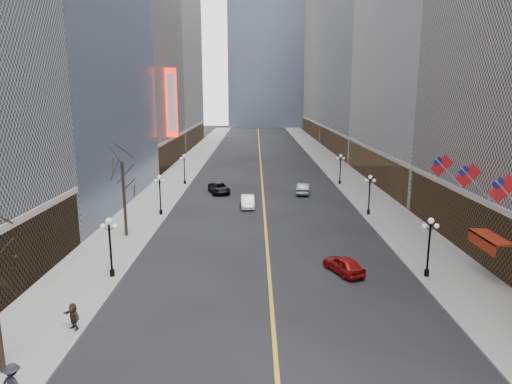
{
  "coord_description": "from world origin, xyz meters",
  "views": [
    {
      "loc": [
        -1.06,
        -2.12,
        13.5
      ],
      "look_at": [
        -1.03,
        19.26,
        8.91
      ],
      "focal_mm": 32.0,
      "sensor_mm": 36.0,
      "label": 1
    }
  ],
  "objects_px": {
    "streetlamp_east_1": "(429,241)",
    "car_sb_far": "(303,188)",
    "streetlamp_west_3": "(184,166)",
    "car_nb_mid": "(248,201)",
    "streetlamp_east_2": "(370,191)",
    "streetlamp_east_3": "(340,166)",
    "streetlamp_west_2": "(160,191)",
    "car_sb_mid": "(344,265)",
    "streetlamp_west_1": "(110,241)",
    "car_nb_far": "(219,188)"
  },
  "relations": [
    {
      "from": "streetlamp_west_3",
      "to": "car_nb_mid",
      "type": "distance_m",
      "value": 17.31
    },
    {
      "from": "car_nb_mid",
      "to": "car_nb_far",
      "type": "distance_m",
      "value": 9.07
    },
    {
      "from": "streetlamp_west_1",
      "to": "streetlamp_west_2",
      "type": "relative_size",
      "value": 1.0
    },
    {
      "from": "car_sb_mid",
      "to": "streetlamp_west_1",
      "type": "bearing_deg",
      "value": -20.59
    },
    {
      "from": "streetlamp_east_3",
      "to": "streetlamp_west_2",
      "type": "relative_size",
      "value": 1.0
    },
    {
      "from": "streetlamp_east_2",
      "to": "streetlamp_west_3",
      "type": "xyz_separation_m",
      "value": [
        -23.6,
        18.0,
        0.0
      ]
    },
    {
      "from": "streetlamp_west_2",
      "to": "car_sb_far",
      "type": "relative_size",
      "value": 0.95
    },
    {
      "from": "streetlamp_east_2",
      "to": "car_nb_mid",
      "type": "distance_m",
      "value": 14.5
    },
    {
      "from": "streetlamp_east_1",
      "to": "streetlamp_west_3",
      "type": "bearing_deg",
      "value": 123.25
    },
    {
      "from": "streetlamp_east_1",
      "to": "streetlamp_east_2",
      "type": "relative_size",
      "value": 1.0
    },
    {
      "from": "streetlamp_west_1",
      "to": "streetlamp_east_2",
      "type": "bearing_deg",
      "value": 37.33
    },
    {
      "from": "streetlamp_east_3",
      "to": "car_nb_mid",
      "type": "height_order",
      "value": "streetlamp_east_3"
    },
    {
      "from": "streetlamp_east_3",
      "to": "car_nb_mid",
      "type": "xyz_separation_m",
      "value": [
        -13.8,
        -14.1,
        -2.16
      ]
    },
    {
      "from": "streetlamp_west_3",
      "to": "streetlamp_east_2",
      "type": "bearing_deg",
      "value": -37.33
    },
    {
      "from": "streetlamp_west_1",
      "to": "car_nb_mid",
      "type": "distance_m",
      "value": 24.09
    },
    {
      "from": "streetlamp_east_1",
      "to": "car_sb_far",
      "type": "bearing_deg",
      "value": 101.99
    },
    {
      "from": "streetlamp_east_1",
      "to": "streetlamp_west_2",
      "type": "distance_m",
      "value": 29.68
    },
    {
      "from": "car_nb_mid",
      "to": "streetlamp_east_3",
      "type": "bearing_deg",
      "value": 43.42
    },
    {
      "from": "car_sb_mid",
      "to": "streetlamp_east_3",
      "type": "bearing_deg",
      "value": -123.43
    },
    {
      "from": "streetlamp_east_3",
      "to": "car_sb_mid",
      "type": "relative_size",
      "value": 1.12
    },
    {
      "from": "car_nb_far",
      "to": "car_sb_mid",
      "type": "bearing_deg",
      "value": -84.16
    },
    {
      "from": "streetlamp_west_2",
      "to": "car_sb_mid",
      "type": "relative_size",
      "value": 1.12
    },
    {
      "from": "streetlamp_west_2",
      "to": "car_nb_far",
      "type": "bearing_deg",
      "value": 64.6
    },
    {
      "from": "streetlamp_east_2",
      "to": "car_sb_far",
      "type": "distance_m",
      "value": 13.21
    },
    {
      "from": "car_nb_mid",
      "to": "car_sb_far",
      "type": "relative_size",
      "value": 0.94
    },
    {
      "from": "streetlamp_west_3",
      "to": "car_sb_far",
      "type": "xyz_separation_m",
      "value": [
        17.35,
        -6.55,
        -2.12
      ]
    },
    {
      "from": "streetlamp_east_2",
      "to": "streetlamp_west_2",
      "type": "distance_m",
      "value": 23.6
    },
    {
      "from": "streetlamp_east_2",
      "to": "car_sb_mid",
      "type": "relative_size",
      "value": 1.12
    },
    {
      "from": "car_nb_far",
      "to": "streetlamp_west_2",
      "type": "bearing_deg",
      "value": -131.73
    },
    {
      "from": "streetlamp_east_2",
      "to": "streetlamp_west_3",
      "type": "height_order",
      "value": "same"
    },
    {
      "from": "streetlamp_east_3",
      "to": "car_nb_mid",
      "type": "distance_m",
      "value": 19.85
    },
    {
      "from": "streetlamp_west_1",
      "to": "car_sb_mid",
      "type": "relative_size",
      "value": 1.12
    },
    {
      "from": "streetlamp_east_1",
      "to": "streetlamp_east_2",
      "type": "height_order",
      "value": "same"
    },
    {
      "from": "streetlamp_west_3",
      "to": "streetlamp_east_3",
      "type": "bearing_deg",
      "value": 0.0
    },
    {
      "from": "car_nb_mid",
      "to": "streetlamp_east_2",
      "type": "bearing_deg",
      "value": -17.97
    },
    {
      "from": "streetlamp_west_3",
      "to": "streetlamp_east_1",
      "type": "bearing_deg",
      "value": -56.75
    },
    {
      "from": "car_nb_mid",
      "to": "streetlamp_east_1",
      "type": "bearing_deg",
      "value": -59.97
    },
    {
      "from": "car_nb_far",
      "to": "car_sb_far",
      "type": "bearing_deg",
      "value": -18.98
    },
    {
      "from": "streetlamp_east_1",
      "to": "car_nb_far",
      "type": "height_order",
      "value": "streetlamp_east_1"
    },
    {
      "from": "streetlamp_east_1",
      "to": "streetlamp_east_3",
      "type": "height_order",
      "value": "same"
    },
    {
      "from": "streetlamp_east_1",
      "to": "streetlamp_west_3",
      "type": "distance_m",
      "value": 43.05
    },
    {
      "from": "streetlamp_west_3",
      "to": "car_nb_far",
      "type": "distance_m",
      "value": 8.56
    },
    {
      "from": "streetlamp_west_1",
      "to": "car_sb_mid",
      "type": "bearing_deg",
      "value": 3.02
    },
    {
      "from": "streetlamp_east_2",
      "to": "car_nb_far",
      "type": "distance_m",
      "value": 21.66
    },
    {
      "from": "streetlamp_west_2",
      "to": "car_nb_far",
      "type": "height_order",
      "value": "streetlamp_west_2"
    },
    {
      "from": "streetlamp_east_2",
      "to": "car_sb_far",
      "type": "relative_size",
      "value": 0.95
    },
    {
      "from": "streetlamp_east_3",
      "to": "streetlamp_west_3",
      "type": "height_order",
      "value": "same"
    },
    {
      "from": "streetlamp_east_3",
      "to": "car_nb_far",
      "type": "bearing_deg",
      "value": -161.44
    },
    {
      "from": "streetlamp_east_2",
      "to": "car_sb_far",
      "type": "xyz_separation_m",
      "value": [
        -6.25,
        11.45,
        -2.12
      ]
    },
    {
      "from": "streetlamp_west_1",
      "to": "streetlamp_west_3",
      "type": "distance_m",
      "value": 36.0
    }
  ]
}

